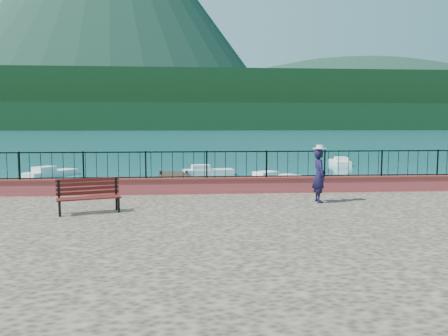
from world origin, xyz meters
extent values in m
plane|color=#19596B|center=(0.00, 0.00, 0.00)|extent=(2000.00, 2000.00, 0.00)
cube|color=#332821|center=(0.00, -6.00, 0.60)|extent=(30.00, 20.00, 1.20)
cube|color=#AE3F43|center=(0.00, 3.70, 1.49)|extent=(28.00, 0.46, 0.58)
cube|color=black|center=(0.00, 3.70, 2.25)|extent=(27.00, 0.05, 0.95)
cube|color=#2D231C|center=(-2.00, 12.00, 0.15)|extent=(2.00, 16.00, 0.30)
cube|color=black|center=(0.00, 300.00, 9.00)|extent=(900.00, 60.00, 18.00)
cube|color=black|center=(0.00, 360.00, 22.00)|extent=(900.00, 120.00, 44.00)
cone|color=#142D23|center=(-120.00, 700.00, 190.00)|extent=(560.00, 560.00, 380.00)
ellipsoid|color=#142D23|center=(220.00, 560.00, 0.00)|extent=(448.00, 384.00, 180.00)
cube|color=black|center=(-3.79, 0.39, 1.42)|extent=(1.82, 1.03, 0.44)
cube|color=maroon|center=(-3.87, 0.64, 1.90)|extent=(1.69, 0.60, 0.53)
imported|color=black|center=(3.25, 1.58, 2.07)|extent=(0.43, 0.64, 1.74)
cylinder|color=silver|center=(3.25, 1.58, 3.00)|extent=(0.44, 0.44, 0.12)
cube|color=silver|center=(-5.31, 11.19, 0.40)|extent=(4.22, 2.20, 0.80)
cube|color=silver|center=(5.47, 12.36, 0.40)|extent=(4.20, 1.70, 0.80)
cube|color=silver|center=(4.38, 15.20, 0.40)|extent=(4.03, 3.29, 0.80)
cube|color=silver|center=(-10.79, 19.87, 0.40)|extent=(3.21, 4.02, 0.80)
cube|color=silver|center=(0.49, 19.89, 0.40)|extent=(3.84, 1.83, 0.80)
cube|color=white|center=(12.98, 27.07, 0.40)|extent=(1.62, 3.64, 0.80)
camera|label=1|loc=(-0.97, -12.12, 3.71)|focal=35.00mm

